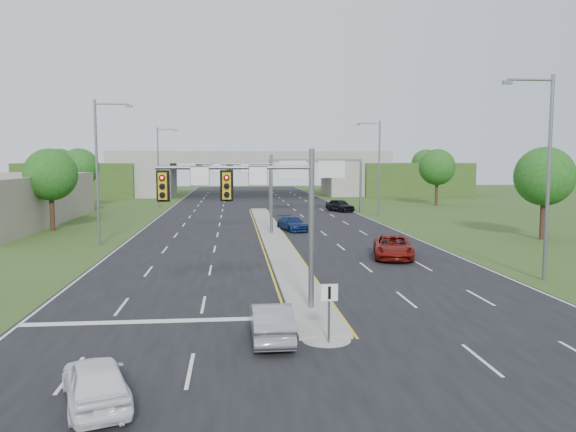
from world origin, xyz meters
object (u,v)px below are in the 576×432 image
(car_far_a, at_px, (393,247))
(car_silver, at_px, (271,321))
(sign_gantry, at_px, (314,171))
(overpass, at_px, (251,176))
(keep_right_sign, at_px, (329,303))
(car_far_c, at_px, (340,205))
(car_white, at_px, (96,381))
(signal_mast_near, at_px, (258,203))
(signal_mast_far, at_px, (245,181))
(car_far_b, at_px, (292,224))

(car_far_a, bearing_deg, car_silver, -106.64)
(sign_gantry, height_order, overpass, overpass)
(keep_right_sign, height_order, overpass, overpass)
(car_far_a, height_order, car_far_c, car_far_c)
(keep_right_sign, distance_m, car_white, 8.21)
(keep_right_sign, relative_size, sign_gantry, 0.19)
(signal_mast_near, distance_m, car_far_c, 48.45)
(car_far_c, bearing_deg, sign_gantry, -178.34)
(sign_gantry, relative_size, car_white, 3.00)
(signal_mast_far, xyz_separation_m, overpass, (2.26, 55.07, -1.17))
(car_silver, bearing_deg, signal_mast_far, -89.77)
(overpass, bearing_deg, car_silver, -91.35)
(signal_mast_near, bearing_deg, keep_right_sign, -63.06)
(keep_right_sign, xyz_separation_m, sign_gantry, (6.68, 49.45, 3.72))
(car_silver, height_order, car_far_a, car_far_a)
(signal_mast_near, bearing_deg, sign_gantry, 78.75)
(signal_mast_near, height_order, car_far_b, signal_mast_near)
(sign_gantry, bearing_deg, car_far_b, -104.83)
(car_far_a, xyz_separation_m, car_far_b, (-5.14, 15.18, -0.10))
(sign_gantry, xyz_separation_m, car_far_b, (-4.55, -17.20, -4.57))
(car_white, relative_size, car_far_a, 0.72)
(car_far_c, bearing_deg, car_silver, -127.12)
(car_far_a, bearing_deg, car_far_b, 121.62)
(signal_mast_near, bearing_deg, signal_mast_far, 90.00)
(car_far_c, bearing_deg, car_far_a, -118.45)
(car_far_b, bearing_deg, car_far_c, 50.35)
(signal_mast_near, relative_size, car_white, 1.81)
(signal_mast_near, xyz_separation_m, sign_gantry, (8.95, 44.99, 0.51))
(overpass, height_order, car_far_a, overpass)
(car_far_b, xyz_separation_m, car_far_c, (8.09, 18.86, 0.14))
(overpass, height_order, car_white, overpass)
(car_silver, height_order, car_far_b, car_silver)
(overpass, height_order, car_far_b, overpass)
(signal_mast_far, relative_size, car_white, 1.81)
(keep_right_sign, distance_m, car_far_a, 18.57)
(signal_mast_far, bearing_deg, car_far_c, 60.05)
(signal_mast_far, xyz_separation_m, car_far_b, (4.39, 2.80, -4.06))
(signal_mast_far, xyz_separation_m, keep_right_sign, (2.26, -29.45, -3.21))
(signal_mast_near, relative_size, car_far_b, 1.57)
(car_silver, relative_size, car_far_c, 0.89)
(signal_mast_near, height_order, car_silver, signal_mast_near)
(car_silver, bearing_deg, overpass, -91.69)
(car_far_c, bearing_deg, signal_mast_near, -128.47)
(car_far_c, bearing_deg, car_white, -130.78)
(keep_right_sign, xyz_separation_m, car_far_a, (7.27, 17.07, -0.75))
(signal_mast_near, xyz_separation_m, car_far_c, (12.48, 46.65, -3.92))
(sign_gantry, bearing_deg, car_far_a, -88.97)
(signal_mast_far, height_order, car_far_a, signal_mast_far)
(overpass, relative_size, car_far_c, 17.39)
(overpass, bearing_deg, keep_right_sign, -90.00)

